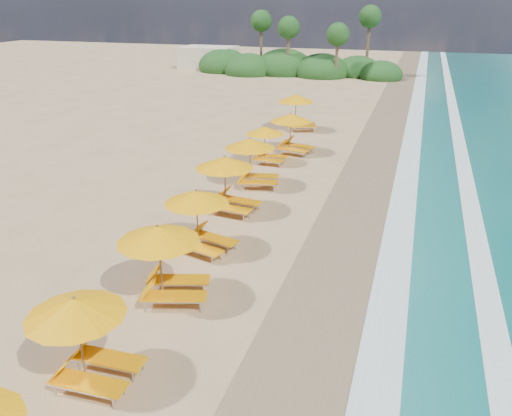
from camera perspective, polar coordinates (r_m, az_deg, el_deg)
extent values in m
plane|color=tan|center=(20.81, 0.00, -3.05)|extent=(160.00, 160.00, 0.00)
cube|color=#8E7655|center=(20.09, 10.97, -4.48)|extent=(4.00, 160.00, 0.01)
cube|color=white|center=(20.00, 15.24, -4.93)|extent=(1.20, 160.00, 0.01)
cube|color=white|center=(20.20, 23.77, -5.89)|extent=(0.80, 160.00, 0.01)
cylinder|color=olive|center=(13.62, -18.93, -13.80)|extent=(0.06, 0.06, 2.35)
cone|color=#FFA305|center=(13.09, -19.47, -10.32)|extent=(2.49, 2.49, 0.47)
sphere|color=olive|center=(12.96, -19.62, -9.34)|extent=(0.08, 0.08, 0.08)
cylinder|color=olive|center=(16.33, -10.57, -6.14)|extent=(0.06, 0.06, 2.50)
cone|color=#FFA305|center=(15.86, -10.83, -2.84)|extent=(3.21, 3.21, 0.50)
sphere|color=olive|center=(15.75, -10.90, -1.92)|extent=(0.09, 0.09, 0.09)
cylinder|color=olive|center=(19.33, -6.54, -1.46)|extent=(0.06, 0.06, 2.35)
cone|color=#FFA305|center=(18.95, -6.66, 1.24)|extent=(2.96, 2.96, 0.47)
sphere|color=olive|center=(18.86, -6.70, 1.99)|extent=(0.08, 0.08, 0.08)
cylinder|color=olive|center=(22.74, -3.45, 2.59)|extent=(0.06, 0.06, 2.51)
cone|color=#FFA305|center=(22.41, -3.51, 5.09)|extent=(2.89, 2.89, 0.50)
sphere|color=olive|center=(22.32, -3.53, 5.78)|extent=(0.09, 0.09, 0.09)
cylinder|color=olive|center=(25.82, -0.67, 5.02)|extent=(0.06, 0.06, 2.46)
cone|color=#FFA305|center=(25.53, -0.68, 7.21)|extent=(3.03, 3.03, 0.49)
sphere|color=olive|center=(25.46, -0.68, 7.80)|extent=(0.09, 0.09, 0.09)
cylinder|color=olive|center=(29.65, 0.98, 6.98)|extent=(0.05, 0.05, 2.12)
cone|color=#FFA305|center=(29.43, 0.99, 8.63)|extent=(2.23, 2.23, 0.43)
sphere|color=olive|center=(29.37, 0.99, 9.08)|extent=(0.08, 0.08, 0.08)
cylinder|color=olive|center=(31.71, 3.82, 8.23)|extent=(0.06, 0.06, 2.40)
cone|color=#FFA305|center=(31.49, 3.87, 9.99)|extent=(2.94, 2.94, 0.48)
sphere|color=olive|center=(31.43, 3.88, 10.46)|extent=(0.09, 0.09, 0.09)
cylinder|color=olive|center=(37.36, 4.42, 10.49)|extent=(0.06, 0.06, 2.53)
cone|color=#FFA305|center=(37.16, 4.47, 12.07)|extent=(3.29, 3.29, 0.51)
sphere|color=olive|center=(37.11, 4.48, 12.50)|extent=(0.09, 0.09, 0.09)
ellipsoid|color=#163D14|center=(64.52, 7.33, 14.84)|extent=(6.40, 6.40, 4.16)
ellipsoid|color=#163D14|center=(66.56, 3.12, 15.28)|extent=(7.20, 7.20, 4.68)
ellipsoid|color=#163D14|center=(65.81, -0.83, 15.12)|extent=(6.00, 6.00, 3.90)
ellipsoid|color=#163D14|center=(65.89, 11.19, 14.70)|extent=(5.60, 5.60, 3.64)
ellipsoid|color=#163D14|center=(69.01, -3.56, 15.47)|extent=(6.60, 6.60, 4.29)
ellipsoid|color=#163D14|center=(63.64, 13.71, 14.18)|extent=(5.00, 5.00, 3.25)
cylinder|color=brown|center=(62.01, 8.94, 16.20)|extent=(0.36, 0.36, 5.00)
sphere|color=#163D14|center=(61.79, 9.08, 18.50)|extent=(2.60, 2.60, 2.60)
cylinder|color=brown|center=(64.16, 3.59, 16.89)|extent=(0.36, 0.36, 5.60)
sphere|color=#163D14|center=(63.95, 3.65, 19.38)|extent=(2.60, 2.60, 2.60)
cylinder|color=brown|center=(67.13, 0.57, 17.43)|extent=(0.36, 0.36, 6.20)
sphere|color=#163D14|center=(66.93, 0.58, 20.07)|extent=(2.60, 2.60, 2.60)
cylinder|color=brown|center=(65.48, 12.29, 17.09)|extent=(0.36, 0.36, 6.80)
sphere|color=#163D14|center=(65.28, 12.55, 20.05)|extent=(2.60, 2.60, 2.60)
cube|color=beige|center=(71.89, -5.30, 16.31)|extent=(7.00, 5.00, 2.80)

